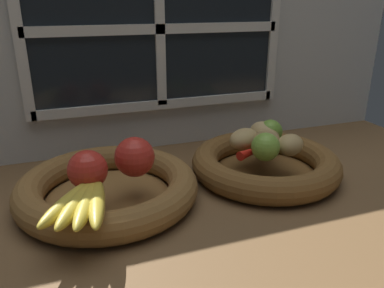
{
  "coord_description": "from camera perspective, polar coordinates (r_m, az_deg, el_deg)",
  "views": [
    {
      "loc": [
        -25.29,
        -66.67,
        37.62
      ],
      "look_at": [
        -0.57,
        2.44,
        9.84
      ],
      "focal_mm": 35.66,
      "sensor_mm": 36.0,
      "label": 1
    }
  ],
  "objects": [
    {
      "name": "banana_bunch_front",
      "position": [
        0.65,
        -15.86,
        -8.14
      ],
      "size": [
        12.38,
        18.14,
        2.75
      ],
      "color": "gold",
      "rests_on": "fruit_bowl_left"
    },
    {
      "name": "back_wall",
      "position": [
        1.0,
        -5.14,
        15.08
      ],
      "size": [
        140.0,
        4.6,
        55.0
      ],
      "color": "silver",
      "rests_on": "ground_plane"
    },
    {
      "name": "apple_red_front",
      "position": [
        0.7,
        -15.34,
        -3.75
      ],
      "size": [
        7.13,
        7.13,
        7.13
      ],
      "primitive_type": "sphere",
      "color": "red",
      "rests_on": "fruit_bowl_left"
    },
    {
      "name": "ground_plane",
      "position": [
        0.81,
        0.97,
        -8.02
      ],
      "size": [
        140.0,
        90.0,
        3.0
      ],
      "primitive_type": "cube",
      "color": "brown"
    },
    {
      "name": "fruit_bowl_left",
      "position": [
        0.78,
        -12.46,
        -6.46
      ],
      "size": [
        35.73,
        35.73,
        5.84
      ],
      "color": "brown",
      "rests_on": "ground_plane"
    },
    {
      "name": "fruit_bowl_right",
      "position": [
        0.88,
        10.89,
        -2.94
      ],
      "size": [
        33.44,
        33.44,
        5.84
      ],
      "color": "brown",
      "rests_on": "ground_plane"
    },
    {
      "name": "lime_far",
      "position": [
        0.91,
        11.62,
        1.81
      ],
      "size": [
        5.71,
        5.71,
        5.71
      ],
      "primitive_type": "sphere",
      "color": "#6B9E33",
      "rests_on": "fruit_bowl_right"
    },
    {
      "name": "chili_pepper",
      "position": [
        0.86,
        10.04,
        -0.66
      ],
      "size": [
        13.08,
        7.21,
        2.03
      ],
      "primitive_type": "cone",
      "rotation": [
        0.0,
        1.57,
        0.41
      ],
      "color": "red",
      "rests_on": "fruit_bowl_right"
    },
    {
      "name": "lime_near",
      "position": [
        0.81,
        10.94,
        -0.43
      ],
      "size": [
        6.02,
        6.02,
        6.02
      ],
      "primitive_type": "sphere",
      "color": "#7AAD3D",
      "rests_on": "fruit_bowl_right"
    },
    {
      "name": "potato_back",
      "position": [
        0.91,
        10.81,
        1.69
      ],
      "size": [
        8.09,
        9.22,
        5.17
      ],
      "primitive_type": "ellipsoid",
      "rotation": [
        0.0,
        0.0,
        5.06
      ],
      "color": "tan",
      "rests_on": "fruit_bowl_right"
    },
    {
      "name": "potato_large",
      "position": [
        0.86,
        11.14,
        0.41
      ],
      "size": [
        6.12,
        7.68,
        4.79
      ],
      "primitive_type": "ellipsoid",
      "rotation": [
        0.0,
        0.0,
        4.78
      ],
      "color": "#A38451",
      "rests_on": "fruit_bowl_right"
    },
    {
      "name": "potato_oblong",
      "position": [
        0.87,
        7.8,
        0.75
      ],
      "size": [
        10.1,
        9.38,
        4.7
      ],
      "primitive_type": "ellipsoid",
      "rotation": [
        0.0,
        0.0,
        3.73
      ],
      "color": "tan",
      "rests_on": "fruit_bowl_right"
    },
    {
      "name": "apple_red_right",
      "position": [
        0.74,
        -8.65,
        -1.79
      ],
      "size": [
        7.68,
        7.68,
        7.68
      ],
      "primitive_type": "sphere",
      "color": "red",
      "rests_on": "fruit_bowl_left"
    },
    {
      "name": "potato_small",
      "position": [
        0.85,
        14.42,
        -0.13
      ],
      "size": [
        8.56,
        8.04,
        4.71
      ],
      "primitive_type": "ellipsoid",
      "rotation": [
        0.0,
        0.0,
        0.52
      ],
      "color": "tan",
      "rests_on": "fruit_bowl_right"
    }
  ]
}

